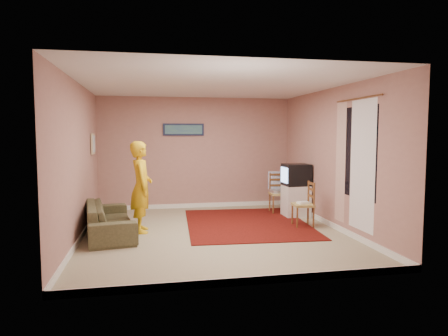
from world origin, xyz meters
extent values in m
plane|color=tan|center=(0.00, 0.00, 0.00)|extent=(5.00, 5.00, 0.00)
cube|color=#AA7A6F|center=(0.00, 2.50, 1.30)|extent=(4.50, 0.02, 2.60)
cube|color=#AA7A6F|center=(0.00, -2.50, 1.30)|extent=(4.50, 0.02, 2.60)
cube|color=#AA7A6F|center=(-2.25, 0.00, 1.30)|extent=(0.02, 5.00, 2.60)
cube|color=#AA7A6F|center=(2.25, 0.00, 1.30)|extent=(0.02, 5.00, 2.60)
cube|color=silver|center=(0.00, 0.00, 2.60)|extent=(4.50, 5.00, 0.02)
cube|color=white|center=(0.00, 2.49, 0.05)|extent=(4.50, 0.02, 0.10)
cube|color=white|center=(0.00, -2.49, 0.05)|extent=(4.50, 0.02, 0.10)
cube|color=white|center=(-2.24, 0.00, 0.05)|extent=(0.02, 5.00, 0.10)
cube|color=white|center=(2.24, 0.00, 0.05)|extent=(0.02, 5.00, 0.10)
cube|color=black|center=(2.24, -0.90, 1.45)|extent=(0.01, 1.10, 1.50)
cube|color=white|center=(2.23, -1.05, 1.25)|extent=(0.01, 0.75, 2.10)
cube|color=beige|center=(2.21, -0.35, 1.25)|extent=(0.01, 0.35, 2.10)
cylinder|color=brown|center=(2.20, -0.90, 2.32)|extent=(0.02, 1.40, 0.02)
cube|color=#131936|center=(-0.30, 2.47, 1.85)|extent=(0.95, 0.03, 0.28)
cube|color=navy|center=(-0.30, 2.45, 1.85)|extent=(0.86, 0.01, 0.20)
cube|color=#D0BB8F|center=(-2.22, 1.60, 1.55)|extent=(0.03, 0.38, 0.42)
cube|color=silver|center=(-2.20, 1.60, 1.55)|extent=(0.01, 0.30, 0.34)
cube|color=#330A05|center=(0.75, 0.60, 0.01)|extent=(2.48, 3.02, 0.02)
cube|color=white|center=(1.95, 1.09, 0.33)|extent=(0.52, 0.47, 0.66)
cube|color=black|center=(1.95, 1.09, 0.89)|extent=(0.53, 0.48, 0.45)
cube|color=#8CB2F2|center=(1.68, 1.08, 0.89)|extent=(0.03, 0.38, 0.32)
cube|color=tan|center=(1.72, 1.53, 0.42)|extent=(0.42, 0.40, 0.05)
cube|color=brown|center=(1.72, 1.53, 0.65)|extent=(0.40, 0.06, 0.45)
cube|color=silver|center=(1.72, 1.53, 0.48)|extent=(0.37, 0.28, 0.06)
cube|color=#7D94CD|center=(1.72, 1.72, 0.71)|extent=(0.38, 0.05, 0.40)
cube|color=tan|center=(1.74, 0.17, 0.41)|extent=(0.40, 0.41, 0.05)
cube|color=brown|center=(1.74, 0.17, 0.63)|extent=(0.07, 0.39, 0.44)
cube|color=white|center=(1.74, 0.17, 0.46)|extent=(0.22, 0.18, 0.04)
imported|color=brown|center=(-1.80, 0.21, 0.28)|extent=(1.02, 1.99, 0.55)
imported|color=gold|center=(-1.25, 0.33, 0.81)|extent=(0.43, 0.62, 1.62)
camera|label=1|loc=(-1.14, -6.86, 1.76)|focal=32.00mm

